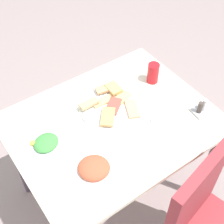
# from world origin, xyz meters

# --- Properties ---
(ground_plane) EXTENTS (6.00, 6.00, 0.00)m
(ground_plane) POSITION_xyz_m (0.00, 0.00, 0.00)
(ground_plane) COLOR gray
(dining_table) EXTENTS (1.04, 0.82, 0.74)m
(dining_table) POSITION_xyz_m (0.00, 0.00, 0.65)
(dining_table) COLOR silver
(dining_table) RESTS_ON ground_plane
(pide_platter) EXTENTS (0.35, 0.35, 0.04)m
(pide_platter) POSITION_xyz_m (-0.06, -0.09, 0.76)
(pide_platter) COLOR white
(pide_platter) RESTS_ON dining_table
(salad_plate_greens) EXTENTS (0.21, 0.21, 0.06)m
(salad_plate_greens) POSITION_xyz_m (0.24, 0.20, 0.76)
(salad_plate_greens) COLOR white
(salad_plate_greens) RESTS_ON dining_table
(salad_plate_rice) EXTENTS (0.21, 0.21, 0.04)m
(salad_plate_rice) POSITION_xyz_m (0.35, -0.06, 0.76)
(salad_plate_rice) COLOR white
(salad_plate_rice) RESTS_ON dining_table
(soda_can) EXTENTS (0.09, 0.09, 0.12)m
(soda_can) POSITION_xyz_m (-0.37, -0.12, 0.81)
(soda_can) COLOR red
(soda_can) RESTS_ON dining_table
(paper_napkin) EXTENTS (0.14, 0.14, 0.00)m
(paper_napkin) POSITION_xyz_m (-0.26, 0.12, 0.75)
(paper_napkin) COLOR white
(paper_napkin) RESTS_ON dining_table
(fork) EXTENTS (0.17, 0.06, 0.00)m
(fork) POSITION_xyz_m (-0.26, 0.10, 0.75)
(fork) COLOR silver
(fork) RESTS_ON paper_napkin
(spoon) EXTENTS (0.19, 0.07, 0.00)m
(spoon) POSITION_xyz_m (-0.26, 0.13, 0.75)
(spoon) COLOR silver
(spoon) RESTS_ON paper_napkin
(condiment_caddy) EXTENTS (0.10, 0.10, 0.08)m
(condiment_caddy) POSITION_xyz_m (-0.42, 0.22, 0.77)
(condiment_caddy) COLOR #B2B2B7
(condiment_caddy) RESTS_ON dining_table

